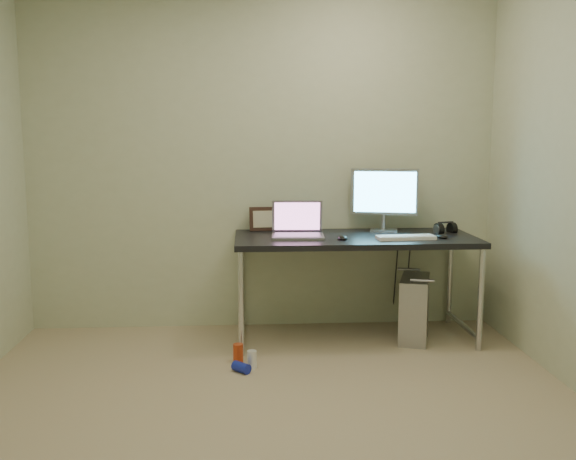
{
  "coord_description": "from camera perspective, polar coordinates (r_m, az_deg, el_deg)",
  "views": [
    {
      "loc": [
        -0.12,
        -3.09,
        1.46
      ],
      "look_at": [
        0.14,
        1.03,
        0.85
      ],
      "focal_mm": 40.0,
      "sensor_mm": 36.0,
      "label": 1
    }
  ],
  "objects": [
    {
      "name": "floor",
      "position": [
        3.42,
        -1.36,
        -16.88
      ],
      "size": [
        3.5,
        3.5,
        0.0
      ],
      "primitive_type": "plane",
      "color": "tan",
      "rests_on": "ground"
    },
    {
      "name": "wall_back",
      "position": [
        4.84,
        -2.28,
        5.92
      ],
      "size": [
        3.5,
        0.02,
        2.5
      ],
      "primitive_type": "cube",
      "color": "beige",
      "rests_on": "ground"
    },
    {
      "name": "desk",
      "position": [
        4.6,
        5.95,
        -1.45
      ],
      "size": [
        1.7,
        0.74,
        0.75
      ],
      "color": "black",
      "rests_on": "ground"
    },
    {
      "name": "tower_computer",
      "position": [
        4.73,
        11.16,
        -6.84
      ],
      "size": [
        0.32,
        0.48,
        0.49
      ],
      "rotation": [
        0.0,
        0.0,
        -0.31
      ],
      "color": "#A7A7AB",
      "rests_on": "ground"
    },
    {
      "name": "cable_a",
      "position": [
        5.04,
        9.56,
        -3.85
      ],
      "size": [
        0.01,
        0.16,
        0.69
      ],
      "primitive_type": "cylinder",
      "rotation": [
        0.21,
        0.0,
        0.0
      ],
      "color": "black",
      "rests_on": "ground"
    },
    {
      "name": "cable_b",
      "position": [
        5.04,
        10.6,
        -4.1
      ],
      "size": [
        0.02,
        0.11,
        0.71
      ],
      "primitive_type": "cylinder",
      "rotation": [
        0.14,
        0.0,
        0.09
      ],
      "color": "black",
      "rests_on": "ground"
    },
    {
      "name": "can_red",
      "position": [
        4.25,
        -4.45,
        -10.85
      ],
      "size": [
        0.08,
        0.08,
        0.12
      ],
      "primitive_type": "cylinder",
      "rotation": [
        0.0,
        0.0,
        0.18
      ],
      "color": "#C13C17",
      "rests_on": "ground"
    },
    {
      "name": "can_white",
      "position": [
        4.14,
        -3.23,
        -11.4
      ],
      "size": [
        0.08,
        0.08,
        0.11
      ],
      "primitive_type": "cylinder",
      "rotation": [
        0.0,
        0.0,
        0.44
      ],
      "color": "white",
      "rests_on": "ground"
    },
    {
      "name": "can_blue",
      "position": [
        4.08,
        -4.17,
        -12.08
      ],
      "size": [
        0.13,
        0.13,
        0.06
      ],
      "primitive_type": "cylinder",
      "rotation": [
        1.57,
        0.0,
        0.79
      ],
      "color": "#1825AD",
      "rests_on": "ground"
    },
    {
      "name": "laptop",
      "position": [
        4.53,
        0.85,
        0.14
      ],
      "size": [
        0.38,
        0.31,
        0.25
      ],
      "rotation": [
        0.0,
        0.0,
        -0.05
      ],
      "color": "#9FA0A5",
      "rests_on": "desk"
    },
    {
      "name": "monitor",
      "position": [
        4.81,
        8.56,
        3.12
      ],
      "size": [
        0.49,
        0.19,
        0.47
      ],
      "rotation": [
        0.0,
        0.0,
        -0.23
      ],
      "color": "#9FA0A5",
      "rests_on": "desk"
    },
    {
      "name": "keyboard",
      "position": [
        4.5,
        10.43,
        -0.65
      ],
      "size": [
        0.41,
        0.16,
        0.02
      ],
      "primitive_type": "cube",
      "rotation": [
        0.0,
        0.0,
        0.08
      ],
      "color": "white",
      "rests_on": "desk"
    },
    {
      "name": "mouse_right",
      "position": [
        4.59,
        13.51,
        -0.49
      ],
      "size": [
        0.09,
        0.12,
        0.03
      ],
      "primitive_type": "ellipsoid",
      "rotation": [
        0.0,
        0.0,
        0.31
      ],
      "color": "black",
      "rests_on": "desk"
    },
    {
      "name": "mouse_left",
      "position": [
        4.42,
        4.86,
        -0.62
      ],
      "size": [
        0.07,
        0.11,
        0.04
      ],
      "primitive_type": "ellipsoid",
      "rotation": [
        0.0,
        0.0,
        0.05
      ],
      "color": "black",
      "rests_on": "desk"
    },
    {
      "name": "headphones",
      "position": [
        4.85,
        13.82,
        0.09
      ],
      "size": [
        0.18,
        0.1,
        0.1
      ],
      "rotation": [
        0.0,
        0.0,
        0.28
      ],
      "color": "black",
      "rests_on": "desk"
    },
    {
      "name": "picture_frame",
      "position": [
        4.81,
        -2.11,
        0.99
      ],
      "size": [
        0.23,
        0.08,
        0.18
      ],
      "primitive_type": "cube",
      "rotation": [
        -0.21,
        0.0,
        0.09
      ],
      "color": "black",
      "rests_on": "desk"
    },
    {
      "name": "webcam",
      "position": [
        4.82,
        1.0,
        1.05
      ],
      "size": [
        0.05,
        0.04,
        0.12
      ],
      "rotation": [
        0.0,
        0.0,
        0.25
      ],
      "color": "silver",
      "rests_on": "desk"
    }
  ]
}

